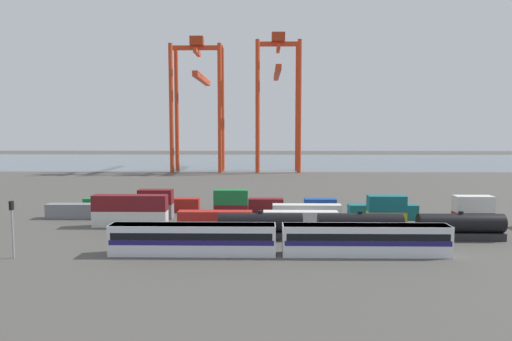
# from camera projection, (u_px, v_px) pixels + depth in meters

# --- Properties ---
(ground_plane) EXTENTS (420.00, 420.00, 0.00)m
(ground_plane) POSITION_uv_depth(u_px,v_px,m) (291.00, 192.00, 119.53)
(ground_plane) COLOR #4C4944
(harbour_water) EXTENTS (400.00, 110.00, 0.01)m
(harbour_water) POSITION_uv_depth(u_px,v_px,m) (278.00, 161.00, 227.26)
(harbour_water) COLOR slate
(harbour_water) RESTS_ON ground_plane
(passenger_train) EXTENTS (43.12, 3.14, 3.90)m
(passenger_train) POSITION_uv_depth(u_px,v_px,m) (279.00, 238.00, 60.12)
(passenger_train) COLOR silver
(passenger_train) RESTS_ON ground_plane
(freight_tank_row) EXTENTS (41.15, 2.71, 4.17)m
(freight_tank_row) POSITION_uv_depth(u_px,v_px,m) (360.00, 226.00, 68.46)
(freight_tank_row) COLOR #232326
(freight_tank_row) RESTS_ON ground_plane
(signal_mast) EXTENTS (0.36, 0.60, 7.17)m
(signal_mast) POSITION_uv_depth(u_px,v_px,m) (12.00, 221.00, 58.31)
(signal_mast) COLOR gray
(signal_mast) RESTS_ON ground_plane
(shipping_container_0) EXTENTS (12.10, 2.44, 2.60)m
(shipping_container_0) POSITION_uv_depth(u_px,v_px,m) (130.00, 219.00, 77.51)
(shipping_container_0) COLOR silver
(shipping_container_0) RESTS_ON ground_plane
(shipping_container_1) EXTENTS (12.10, 2.44, 2.60)m
(shipping_container_1) POSITION_uv_depth(u_px,v_px,m) (130.00, 203.00, 77.27)
(shipping_container_1) COLOR maroon
(shipping_container_1) RESTS_ON shipping_container_0
(shipping_container_2) EXTENTS (12.10, 2.44, 2.60)m
(shipping_container_2) POSITION_uv_depth(u_px,v_px,m) (215.00, 219.00, 77.27)
(shipping_container_2) COLOR #AD211C
(shipping_container_2) RESTS_ON ground_plane
(shipping_container_3) EXTENTS (12.10, 2.44, 2.60)m
(shipping_container_3) POSITION_uv_depth(u_px,v_px,m) (300.00, 219.00, 77.04)
(shipping_container_3) COLOR silver
(shipping_container_3) RESTS_ON ground_plane
(shipping_container_4) EXTENTS (6.04, 2.44, 2.60)m
(shipping_container_4) POSITION_uv_depth(u_px,v_px,m) (386.00, 219.00, 76.80)
(shipping_container_4) COLOR gold
(shipping_container_4) RESTS_ON ground_plane
(shipping_container_5) EXTENTS (6.04, 2.44, 2.60)m
(shipping_container_5) POSITION_uv_depth(u_px,v_px,m) (387.00, 204.00, 76.57)
(shipping_container_5) COLOR #146066
(shipping_container_5) RESTS_ON shipping_container_4
(shipping_container_6) EXTENTS (6.04, 2.44, 2.60)m
(shipping_container_6) POSITION_uv_depth(u_px,v_px,m) (473.00, 220.00, 76.57)
(shipping_container_6) COLOR #AD211C
(shipping_container_6) RESTS_ON ground_plane
(shipping_container_7) EXTENTS (6.04, 2.44, 2.60)m
(shipping_container_7) POSITION_uv_depth(u_px,v_px,m) (473.00, 204.00, 76.33)
(shipping_container_7) COLOR silver
(shipping_container_7) RESTS_ON shipping_container_6
(shipping_container_10) EXTENTS (12.10, 2.44, 2.60)m
(shipping_container_10) POSITION_uv_depth(u_px,v_px,m) (81.00, 211.00, 84.52)
(shipping_container_10) COLOR slate
(shipping_container_10) RESTS_ON ground_plane
(shipping_container_11) EXTENTS (6.04, 2.44, 2.60)m
(shipping_container_11) POSITION_uv_depth(u_px,v_px,m) (156.00, 211.00, 84.29)
(shipping_container_11) COLOR slate
(shipping_container_11) RESTS_ON ground_plane
(shipping_container_12) EXTENTS (6.04, 2.44, 2.60)m
(shipping_container_12) POSITION_uv_depth(u_px,v_px,m) (156.00, 197.00, 84.05)
(shipping_container_12) COLOR maroon
(shipping_container_12) RESTS_ON shipping_container_11
(shipping_container_13) EXTENTS (6.04, 2.44, 2.60)m
(shipping_container_13) POSITION_uv_depth(u_px,v_px,m) (231.00, 211.00, 84.06)
(shipping_container_13) COLOR maroon
(shipping_container_13) RESTS_ON ground_plane
(shipping_container_14) EXTENTS (6.04, 2.44, 2.60)m
(shipping_container_14) POSITION_uv_depth(u_px,v_px,m) (231.00, 197.00, 83.83)
(shipping_container_14) COLOR #197538
(shipping_container_14) RESTS_ON shipping_container_13
(shipping_container_15) EXTENTS (12.10, 2.44, 2.60)m
(shipping_container_15) POSITION_uv_depth(u_px,v_px,m) (307.00, 212.00, 83.83)
(shipping_container_15) COLOR silver
(shipping_container_15) RESTS_ON ground_plane
(shipping_container_16) EXTENTS (12.10, 2.44, 2.60)m
(shipping_container_16) POSITION_uv_depth(u_px,v_px,m) (383.00, 212.00, 83.61)
(shipping_container_16) COLOR #146066
(shipping_container_16) RESTS_ON ground_plane
(shipping_container_17) EXTENTS (12.10, 2.44, 2.60)m
(shipping_container_17) POSITION_uv_depth(u_px,v_px,m) (116.00, 205.00, 91.27)
(shipping_container_17) COLOR #197538
(shipping_container_17) RESTS_ON ground_plane
(shipping_container_18) EXTENTS (6.04, 2.44, 2.60)m
(shipping_container_18) POSITION_uv_depth(u_px,v_px,m) (184.00, 205.00, 91.05)
(shipping_container_18) COLOR #AD211C
(shipping_container_18) RESTS_ON ground_plane
(shipping_container_19) EXTENTS (12.10, 2.44, 2.60)m
(shipping_container_19) POSITION_uv_depth(u_px,v_px,m) (252.00, 205.00, 90.83)
(shipping_container_19) COLOR maroon
(shipping_container_19) RESTS_ON ground_plane
(shipping_container_20) EXTENTS (6.04, 2.44, 2.60)m
(shipping_container_20) POSITION_uv_depth(u_px,v_px,m) (320.00, 205.00, 90.61)
(shipping_container_20) COLOR #1C4299
(shipping_container_20) RESTS_ON ground_plane
(gantry_crane_west) EXTENTS (18.94, 39.73, 49.03)m
(gantry_crane_west) POSITION_uv_depth(u_px,v_px,m) (199.00, 91.00, 175.99)
(gantry_crane_west) COLOR red
(gantry_crane_west) RESTS_ON ground_plane
(gantry_crane_central) EXTENTS (16.46, 39.33, 50.31)m
(gantry_crane_central) POSITION_uv_depth(u_px,v_px,m) (278.00, 89.00, 175.34)
(gantry_crane_central) COLOR red
(gantry_crane_central) RESTS_ON ground_plane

